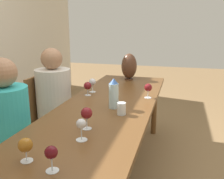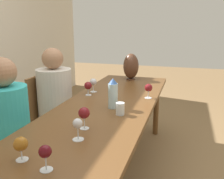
{
  "view_description": "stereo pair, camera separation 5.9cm",
  "coord_description": "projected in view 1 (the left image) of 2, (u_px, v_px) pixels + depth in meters",
  "views": [
    {
      "loc": [
        -2.01,
        -0.61,
        1.45
      ],
      "look_at": [
        0.18,
        0.0,
        0.86
      ],
      "focal_mm": 40.0,
      "sensor_mm": 36.0,
      "label": 1
    },
    {
      "loc": [
        -1.99,
        -0.67,
        1.45
      ],
      "look_at": [
        0.18,
        0.0,
        0.86
      ],
      "focal_mm": 40.0,
      "sensor_mm": 36.0,
      "label": 2
    }
  ],
  "objects": [
    {
      "name": "chair_far",
      "position": [
        49.0,
        116.0,
        2.71
      ],
      "size": [
        0.44,
        0.44,
        0.92
      ],
      "color": "brown",
      "rests_on": "ground_plane"
    },
    {
      "name": "dining_table",
      "position": [
        107.0,
        113.0,
        2.22
      ],
      "size": [
        2.62,
        0.8,
        0.76
      ],
      "color": "brown",
      "rests_on": "ground_plane"
    },
    {
      "name": "wine_glass_2",
      "position": [
        87.0,
        114.0,
        1.68
      ],
      "size": [
        0.08,
        0.08,
        0.15
      ],
      "color": "silver",
      "rests_on": "dining_table"
    },
    {
      "name": "water_bottle",
      "position": [
        114.0,
        94.0,
        2.1
      ],
      "size": [
        0.08,
        0.08,
        0.26
      ],
      "color": "#ADCCD6",
      "rests_on": "dining_table"
    },
    {
      "name": "wine_glass_5",
      "position": [
        148.0,
        88.0,
        2.41
      ],
      "size": [
        0.08,
        0.08,
        0.14
      ],
      "color": "silver",
      "rests_on": "dining_table"
    },
    {
      "name": "person_near",
      "position": [
        10.0,
        130.0,
        1.95
      ],
      "size": [
        0.35,
        0.35,
        1.22
      ],
      "color": "#2D2D38",
      "rests_on": "ground_plane"
    },
    {
      "name": "wine_glass_3",
      "position": [
        81.0,
        125.0,
        1.51
      ],
      "size": [
        0.07,
        0.07,
        0.14
      ],
      "color": "silver",
      "rests_on": "dining_table"
    },
    {
      "name": "person_far",
      "position": [
        55.0,
        102.0,
        2.65
      ],
      "size": [
        0.36,
        0.36,
        1.23
      ],
      "color": "#2D2D38",
      "rests_on": "ground_plane"
    },
    {
      "name": "vase",
      "position": [
        129.0,
        66.0,
        3.2
      ],
      "size": [
        0.2,
        0.2,
        0.34
      ],
      "color": "#4C2D1E",
      "rests_on": "dining_table"
    },
    {
      "name": "chair_near",
      "position": [
        3.0,
        147.0,
        2.02
      ],
      "size": [
        0.44,
        0.44,
        0.92
      ],
      "color": "brown",
      "rests_on": "ground_plane"
    },
    {
      "name": "wine_glass_6",
      "position": [
        25.0,
        145.0,
        1.28
      ],
      "size": [
        0.08,
        0.08,
        0.13
      ],
      "color": "silver",
      "rests_on": "dining_table"
    },
    {
      "name": "wine_glass_0",
      "position": [
        51.0,
        153.0,
        1.19
      ],
      "size": [
        0.07,
        0.07,
        0.13
      ],
      "color": "silver",
      "rests_on": "dining_table"
    },
    {
      "name": "wine_glass_1",
      "position": [
        88.0,
        86.0,
        2.49
      ],
      "size": [
        0.08,
        0.08,
        0.14
      ],
      "color": "silver",
      "rests_on": "dining_table"
    },
    {
      "name": "water_tumbler",
      "position": [
        121.0,
        109.0,
        1.96
      ],
      "size": [
        0.07,
        0.07,
        0.1
      ],
      "color": "silver",
      "rests_on": "dining_table"
    },
    {
      "name": "wine_glass_7",
      "position": [
        92.0,
        82.0,
        2.61
      ],
      "size": [
        0.07,
        0.07,
        0.15
      ],
      "color": "silver",
      "rests_on": "dining_table"
    }
  ]
}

